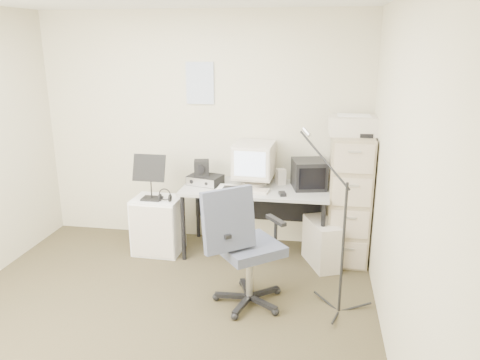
% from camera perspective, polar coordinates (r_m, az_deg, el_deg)
% --- Properties ---
extents(floor, '(3.60, 3.60, 0.01)m').
position_cam_1_polar(floor, '(4.00, -10.50, -16.80)').
color(floor, '#3A361F').
rests_on(floor, ground).
extents(wall_back, '(3.60, 0.02, 2.50)m').
position_cam_1_polar(wall_back, '(5.16, -4.51, 6.15)').
color(wall_back, beige).
rests_on(wall_back, ground).
extents(wall_right, '(0.02, 3.60, 2.50)m').
position_cam_1_polar(wall_right, '(3.31, 19.01, -0.67)').
color(wall_right, beige).
rests_on(wall_right, ground).
extents(wall_calendar, '(0.30, 0.02, 0.44)m').
position_cam_1_polar(wall_calendar, '(5.08, -4.90, 11.68)').
color(wall_calendar, white).
rests_on(wall_calendar, wall_back).
extents(filing_cabinet, '(0.40, 0.60, 1.30)m').
position_cam_1_polar(filing_cabinet, '(4.86, 13.12, -2.20)').
color(filing_cabinet, tan).
rests_on(filing_cabinet, floor).
extents(printer, '(0.48, 0.34, 0.18)m').
position_cam_1_polar(printer, '(4.71, 13.69, 6.47)').
color(printer, beige).
rests_on(printer, filing_cabinet).
extents(desk, '(1.50, 0.70, 0.73)m').
position_cam_1_polar(desk, '(4.96, 1.87, -4.90)').
color(desk, '#A6A5A0').
rests_on(desk, floor).
extents(crt_monitor, '(0.42, 0.44, 0.44)m').
position_cam_1_polar(crt_monitor, '(4.88, 1.72, 2.00)').
color(crt_monitor, beige).
rests_on(crt_monitor, desk).
extents(crt_tv, '(0.38, 0.40, 0.29)m').
position_cam_1_polar(crt_tv, '(4.83, 8.38, 0.73)').
color(crt_tv, black).
rests_on(crt_tv, desk).
extents(desk_speaker, '(0.12, 0.12, 0.17)m').
position_cam_1_polar(desk_speaker, '(4.92, 5.00, 0.40)').
color(desk_speaker, beige).
rests_on(desk_speaker, desk).
extents(keyboard, '(0.46, 0.20, 0.02)m').
position_cam_1_polar(keyboard, '(4.69, 0.82, -1.26)').
color(keyboard, beige).
rests_on(keyboard, desk).
extents(mouse, '(0.09, 0.12, 0.03)m').
position_cam_1_polar(mouse, '(4.59, 5.19, -1.69)').
color(mouse, black).
rests_on(mouse, desk).
extents(radio_receiver, '(0.39, 0.32, 0.10)m').
position_cam_1_polar(radio_receiver, '(4.93, -4.25, 0.04)').
color(radio_receiver, black).
rests_on(radio_receiver, desk).
extents(radio_speaker, '(0.18, 0.17, 0.15)m').
position_cam_1_polar(radio_speaker, '(4.93, -4.70, 1.54)').
color(radio_speaker, black).
rests_on(radio_speaker, radio_receiver).
extents(papers, '(0.24, 0.33, 0.02)m').
position_cam_1_polar(papers, '(4.71, -1.41, -1.19)').
color(papers, white).
rests_on(papers, desk).
extents(pc_tower, '(0.40, 0.55, 0.47)m').
position_cam_1_polar(pc_tower, '(4.80, 9.89, -7.60)').
color(pc_tower, beige).
rests_on(pc_tower, floor).
extents(office_chair, '(0.88, 0.88, 1.08)m').
position_cam_1_polar(office_chair, '(3.94, 1.16, -7.99)').
color(office_chair, '#373C4B').
rests_on(office_chair, floor).
extents(side_cart, '(0.50, 0.41, 0.60)m').
position_cam_1_polar(side_cart, '(5.07, -9.97, -5.44)').
color(side_cart, white).
rests_on(side_cart, floor).
extents(music_stand, '(0.34, 0.18, 0.49)m').
position_cam_1_polar(music_stand, '(4.87, -10.85, 0.41)').
color(music_stand, black).
rests_on(music_stand, side_cart).
extents(headphones, '(0.16, 0.16, 0.03)m').
position_cam_1_polar(headphones, '(4.85, -9.14, -2.05)').
color(headphones, black).
rests_on(headphones, side_cart).
extents(mic_stand, '(0.03, 0.03, 1.48)m').
position_cam_1_polar(mic_stand, '(3.84, 12.59, -5.88)').
color(mic_stand, black).
rests_on(mic_stand, floor).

